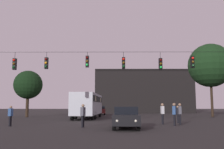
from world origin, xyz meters
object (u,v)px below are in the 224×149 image
Objects in this scene: car_far_left at (100,110)px; pedestrian_crossing_left at (180,113)px; tree_behind_building at (210,65)px; pedestrian_trailing at (178,113)px; pedestrian_far_side at (11,115)px; city_bus at (88,103)px; pedestrian_crossing_right at (162,112)px; pedestrian_crossing_center at (174,113)px; car_near_right at (126,117)px; tree_left_silhouette at (28,85)px; pedestrian_near_bus at (83,114)px.

pedestrian_crossing_left is (7.83, -21.32, 0.22)m from car_far_left.
pedestrian_trailing is at bearing -122.95° from tree_behind_building.
city_bus is at bearing 67.77° from pedestrian_far_side.
pedestrian_crossing_left is 0.17× the size of tree_behind_building.
pedestrian_crossing_center is at bearing -67.34° from pedestrian_crossing_right.
pedestrian_far_side reaches higher than car_near_right.
car_near_right is at bearing -149.87° from pedestrian_crossing_center.
car_far_left is 23.43m from pedestrian_far_side.
tree_left_silhouette is (-8.77, 3.31, 2.58)m from city_bus.
pedestrian_near_bus is 5.83m from pedestrian_far_side.
pedestrian_near_bus is 9.33m from pedestrian_trailing.
pedestrian_far_side is at bearing -165.53° from pedestrian_trailing.
pedestrian_crossing_center is at bearing -126.59° from pedestrian_crossing_left.
pedestrian_crossing_right reaches higher than car_near_right.
city_bus is at bearing 130.05° from pedestrian_crossing_left.
pedestrian_crossing_center reaches higher than pedestrian_crossing_left.
pedestrian_far_side is at bearing -174.08° from pedestrian_crossing_left.
city_bus is 6.18× the size of pedestrian_crossing_center.
pedestrian_trailing is at bearing 47.17° from car_near_right.
city_bus reaches higher than car_far_left.
city_bus reaches higher than pedestrian_far_side.
pedestrian_crossing_left is at bearing -49.95° from city_bus.
city_bus is at bearing 138.04° from pedestrian_trailing.
tree_left_silhouette is at bearing 127.28° from car_near_right.
pedestrian_crossing_right is at bearing 112.66° from pedestrian_crossing_center.
car_near_right is at bearing -126.25° from tree_behind_building.
pedestrian_crossing_center is 0.17× the size of tree_behind_building.
pedestrian_crossing_right is 1.14× the size of pedestrian_trailing.
car_near_right is 0.42× the size of tree_behind_building.
pedestrian_crossing_right is 2.34m from pedestrian_trailing.
car_far_left is 0.42× the size of tree_behind_building.
pedestrian_crossing_center is at bearing 30.13° from car_near_right.
pedestrian_near_bus is 0.26× the size of tree_left_silhouette.
pedestrian_crossing_right is 7.08m from pedestrian_near_bus.
city_bus reaches higher than pedestrian_crossing_left.
tree_left_silhouette is (-12.87, 16.92, 3.65)m from car_near_right.
pedestrian_crossing_right is (3.30, 3.82, 0.22)m from car_near_right.
pedestrian_crossing_left is (4.63, 3.22, 0.22)m from car_near_right.
car_far_left is 2.46× the size of pedestrian_crossing_left.
city_bus is 12.29m from pedestrian_crossing_right.
city_bus is 6.21× the size of pedestrian_crossing_right.
pedestrian_crossing_right is at bearing -124.89° from tree_behind_building.
pedestrian_trailing is (9.11, -8.19, -0.99)m from city_bus.
tree_left_silhouette is (-3.96, 15.10, 3.56)m from pedestrian_far_side.
city_bus is 12.30m from pedestrian_trailing.
pedestrian_crossing_center is at bearing -120.41° from tree_behind_building.
pedestrian_far_side is (-5.72, -22.72, 0.09)m from car_far_left.
city_bus is 2.53× the size of car_far_left.
pedestrian_far_side is at bearing -104.12° from car_far_left.
pedestrian_crossing_left is 0.99× the size of pedestrian_crossing_center.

